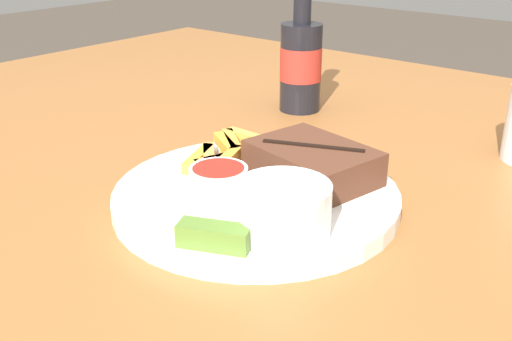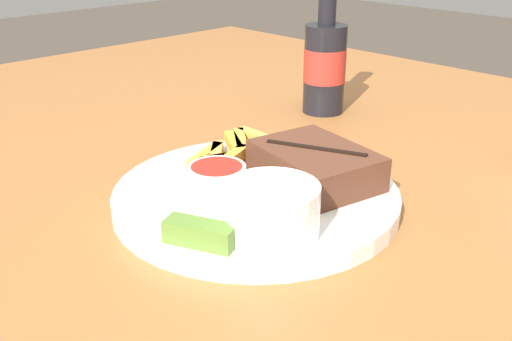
{
  "view_description": "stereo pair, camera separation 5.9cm",
  "coord_description": "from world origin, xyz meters",
  "views": [
    {
      "loc": [
        0.35,
        -0.42,
        1.02
      ],
      "look_at": [
        0.0,
        0.0,
        0.78
      ],
      "focal_mm": 42.0,
      "sensor_mm": 36.0,
      "label": 1
    },
    {
      "loc": [
        0.39,
        -0.38,
        1.02
      ],
      "look_at": [
        0.0,
        0.0,
        0.78
      ],
      "focal_mm": 42.0,
      "sensor_mm": 36.0,
      "label": 2
    }
  ],
  "objects": [
    {
      "name": "dining_table",
      "position": [
        0.0,
        0.0,
        0.68
      ],
      "size": [
        1.59,
        1.37,
        0.74
      ],
      "color": "#935B2D",
      "rests_on": "ground_plane"
    },
    {
      "name": "coleslaw_cup",
      "position": [
        0.08,
        -0.05,
        0.79
      ],
      "size": [
        0.08,
        0.08,
        0.05
      ],
      "color": "white",
      "rests_on": "dinner_plate"
    },
    {
      "name": "knife_utensil",
      "position": [
        0.0,
        0.03,
        0.76
      ],
      "size": [
        0.02,
        0.17,
        0.01
      ],
      "rotation": [
        0.0,
        0.0,
        1.59
      ],
      "color": "#B7B7BC",
      "rests_on": "dinner_plate"
    },
    {
      "name": "steak_portion",
      "position": [
        0.03,
        0.06,
        0.78
      ],
      "size": [
        0.14,
        0.11,
        0.04
      ],
      "color": "#512D1E",
      "rests_on": "dinner_plate"
    },
    {
      "name": "beer_bottle",
      "position": [
        -0.15,
        0.29,
        0.81
      ],
      "size": [
        0.06,
        0.06,
        0.21
      ],
      "color": "black",
      "rests_on": "dining_table"
    },
    {
      "name": "dipping_sauce_cup",
      "position": [
        -0.02,
        -0.04,
        0.78
      ],
      "size": [
        0.06,
        0.06,
        0.03
      ],
      "color": "silver",
      "rests_on": "dinner_plate"
    },
    {
      "name": "fork_utensil",
      "position": [
        -0.08,
        0.0,
        0.76
      ],
      "size": [
        0.13,
        0.01,
        0.0
      ],
      "rotation": [
        0.0,
        0.0,
        6.26
      ],
      "color": "#B7B7BC",
      "rests_on": "dinner_plate"
    },
    {
      "name": "fries_pile",
      "position": [
        -0.07,
        0.04,
        0.77
      ],
      "size": [
        0.1,
        0.13,
        0.02
      ],
      "color": "orange",
      "rests_on": "dinner_plate"
    },
    {
      "name": "pickle_spear",
      "position": [
        0.05,
        -0.11,
        0.77
      ],
      "size": [
        0.07,
        0.04,
        0.02
      ],
      "color": "#567A2D",
      "rests_on": "dinner_plate"
    },
    {
      "name": "dinner_plate",
      "position": [
        0.0,
        0.0,
        0.75
      ],
      "size": [
        0.29,
        0.29,
        0.02
      ],
      "color": "white",
      "rests_on": "dining_table"
    }
  ]
}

